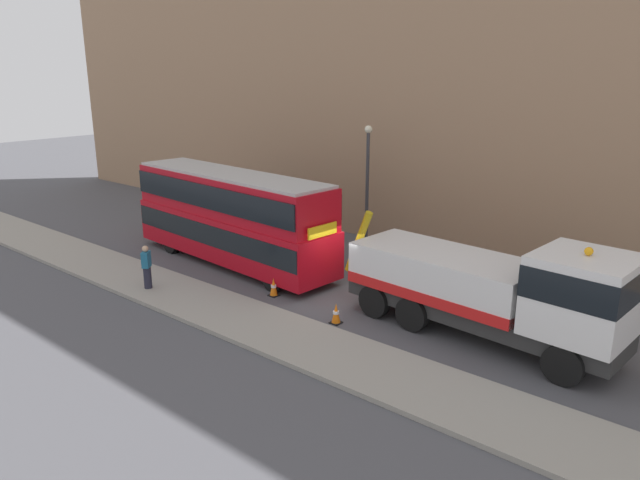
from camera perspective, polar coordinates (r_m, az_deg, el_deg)
name	(u,v)px	position (r m, az deg, el deg)	size (l,w,h in m)	color
ground_plane	(347,295)	(22.73, 2.65, -5.35)	(120.00, 120.00, 0.00)	#4C4C51
near_kerb	(270,329)	(19.78, -4.84, -8.57)	(60.00, 2.80, 0.15)	gray
building_facade	(457,75)	(27.74, 13.02, 15.25)	(60.00, 1.50, 16.00)	#9E7A5B
recovery_tow_truck	(492,288)	(19.26, 16.26, -4.46)	(10.22, 3.28, 3.67)	#2D2D2D
double_decker_bus	(231,214)	(26.08, -8.54, 2.47)	(11.17, 3.35, 4.06)	#B70C19
pedestrian_onlooker	(147,268)	(23.70, -16.33, -2.56)	(0.45, 0.48, 1.71)	#232333
traffic_cone_near_bus	(274,287)	(22.61, -4.48, -4.57)	(0.36, 0.36, 0.72)	orange
traffic_cone_midway	(336,314)	(20.21, 1.55, -7.12)	(0.36, 0.36, 0.72)	orange
street_lamp	(367,176)	(27.93, 4.58, 6.11)	(0.36, 0.36, 5.83)	#38383D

